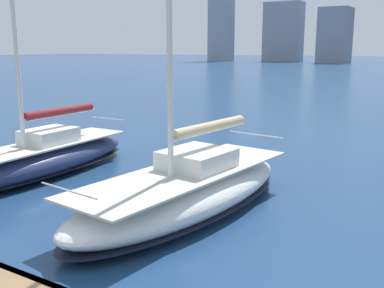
% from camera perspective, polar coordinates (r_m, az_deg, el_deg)
% --- Properties ---
extents(sailboat_tan, '(4.00, 9.48, 13.29)m').
position_cam_1_polar(sailboat_tan, '(13.51, -0.68, -5.76)').
color(sailboat_tan, white).
rests_on(sailboat_tan, ground).
extents(sailboat_maroon, '(2.64, 9.20, 10.19)m').
position_cam_1_polar(sailboat_maroon, '(18.45, -18.71, -1.71)').
color(sailboat_maroon, navy).
rests_on(sailboat_maroon, ground).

